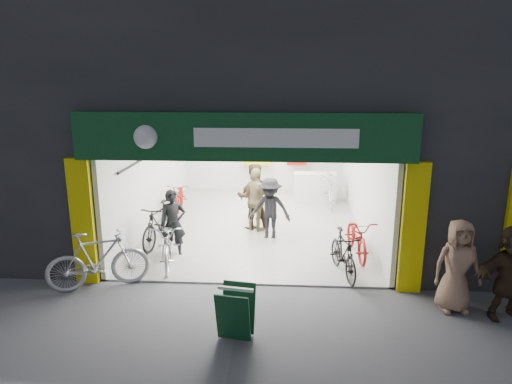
# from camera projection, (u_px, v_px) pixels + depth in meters

# --- Properties ---
(ground) EXTENTS (60.00, 60.00, 0.00)m
(ground) POSITION_uv_depth(u_px,v_px,m) (245.00, 285.00, 9.30)
(ground) COLOR #56565B
(ground) RESTS_ON ground
(building) EXTENTS (17.00, 10.27, 8.00)m
(building) POSITION_uv_depth(u_px,v_px,m) (291.00, 70.00, 13.01)
(building) COLOR #232326
(building) RESTS_ON ground
(bike_left_front) EXTENTS (1.06, 2.05, 1.03)m
(bike_left_front) POSITION_uv_depth(u_px,v_px,m) (169.00, 242.00, 10.24)
(bike_left_front) COLOR silver
(bike_left_front) RESTS_ON ground
(bike_left_midfront) EXTENTS (0.84, 1.91, 1.11)m
(bike_left_midfront) POSITION_uv_depth(u_px,v_px,m) (159.00, 225.00, 11.35)
(bike_left_midfront) COLOR black
(bike_left_midfront) RESTS_ON ground
(bike_left_midback) EXTENTS (0.86, 1.86, 0.94)m
(bike_left_midback) POSITION_uv_depth(u_px,v_px,m) (180.00, 197.00, 14.33)
(bike_left_midback) COLOR maroon
(bike_left_midback) RESTS_ON ground
(bike_left_back) EXTENTS (0.75, 1.78, 1.04)m
(bike_left_back) POSITION_uv_depth(u_px,v_px,m) (171.00, 205.00, 13.19)
(bike_left_back) COLOR #BABABF
(bike_left_back) RESTS_ON ground
(bike_right_front) EXTENTS (0.77, 1.71, 0.99)m
(bike_right_front) POSITION_uv_depth(u_px,v_px,m) (343.00, 254.00, 9.64)
(bike_right_front) COLOR black
(bike_right_front) RESTS_ON ground
(bike_right_mid) EXTENTS (0.78, 1.88, 0.96)m
(bike_right_mid) POSITION_uv_depth(u_px,v_px,m) (357.00, 237.00, 10.71)
(bike_right_mid) COLOR maroon
(bike_right_mid) RESTS_ON ground
(bike_right_back) EXTENTS (0.50, 1.75, 1.05)m
(bike_right_back) POSITION_uv_depth(u_px,v_px,m) (329.00, 191.00, 14.81)
(bike_right_back) COLOR #B9B8BD
(bike_right_back) RESTS_ON ground
(parked_bike) EXTENTS (2.05, 1.31, 1.20)m
(parked_bike) POSITION_uv_depth(u_px,v_px,m) (98.00, 260.00, 9.04)
(parked_bike) COLOR #B2B3B7
(parked_bike) RESTS_ON ground
(customer_a) EXTENTS (0.68, 0.57, 1.61)m
(customer_a) POSITION_uv_depth(u_px,v_px,m) (173.00, 224.00, 10.62)
(customer_a) COLOR black
(customer_a) RESTS_ON ground
(customer_b) EXTENTS (1.01, 0.84, 1.86)m
(customer_b) POSITION_uv_depth(u_px,v_px,m) (253.00, 197.00, 12.51)
(customer_b) COLOR #372519
(customer_b) RESTS_ON ground
(customer_c) EXTENTS (1.12, 0.73, 1.63)m
(customer_c) POSITION_uv_depth(u_px,v_px,m) (270.00, 209.00, 11.76)
(customer_c) COLOR black
(customer_c) RESTS_ON ground
(customer_d) EXTENTS (1.10, 0.95, 1.78)m
(customer_d) POSITION_uv_depth(u_px,v_px,m) (256.00, 201.00, 12.29)
(customer_d) COLOR #928055
(customer_d) RESTS_ON ground
(pedestrian_near) EXTENTS (0.87, 0.60, 1.71)m
(pedestrian_near) POSITION_uv_depth(u_px,v_px,m) (457.00, 266.00, 8.12)
(pedestrian_near) COLOR #956F57
(pedestrian_near) RESTS_ON ground
(pedestrian_far) EXTENTS (1.65, 0.90, 1.69)m
(pedestrian_far) POSITION_uv_depth(u_px,v_px,m) (511.00, 273.00, 7.87)
(pedestrian_far) COLOR #3C2B1B
(pedestrian_far) RESTS_ON ground
(sandwich_board) EXTENTS (0.63, 0.65, 0.86)m
(sandwich_board) POSITION_uv_depth(u_px,v_px,m) (236.00, 311.00, 7.33)
(sandwich_board) COLOR #0D361C
(sandwich_board) RESTS_ON ground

